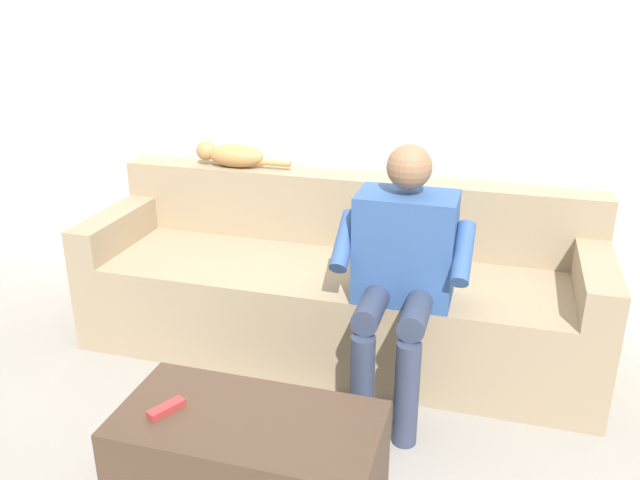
% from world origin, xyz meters
% --- Properties ---
extents(ground_plane, '(8.00, 8.00, 0.00)m').
position_xyz_m(ground_plane, '(0.00, 0.60, 0.00)').
color(ground_plane, gray).
extents(back_wall, '(5.63, 0.06, 2.59)m').
position_xyz_m(back_wall, '(0.00, -0.64, 1.30)').
color(back_wall, silver).
rests_on(back_wall, ground).
extents(couch, '(2.50, 0.79, 0.82)m').
position_xyz_m(couch, '(0.00, -0.13, 0.30)').
color(couch, '#9E896B').
rests_on(couch, ground).
extents(coffee_table, '(0.90, 0.45, 0.39)m').
position_xyz_m(coffee_table, '(0.00, 1.07, 0.19)').
color(coffee_table, '#4C3828').
rests_on(coffee_table, ground).
extents(person_solo_seated, '(0.57, 0.56, 1.14)m').
position_xyz_m(person_solo_seated, '(-0.37, 0.25, 0.65)').
color(person_solo_seated, '#335693').
rests_on(person_solo_seated, ground).
extents(cat_on_backrest, '(0.53, 0.14, 0.13)m').
position_xyz_m(cat_on_backrest, '(0.66, -0.39, 0.88)').
color(cat_on_backrest, '#B7844C').
rests_on(cat_on_backrest, couch).
extents(remote_red, '(0.10, 0.14, 0.02)m').
position_xyz_m(remote_red, '(0.28, 1.11, 0.40)').
color(remote_red, '#B73333').
rests_on(remote_red, coffee_table).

